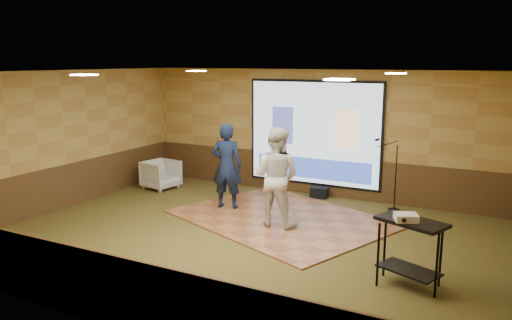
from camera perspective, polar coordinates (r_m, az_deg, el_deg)
The scene contains 18 objects.
ground at distance 9.28m, azimuth -1.30°, elevation -8.89°, with size 9.00×9.00×0.00m, color #343C1B.
room_shell at distance 8.78m, azimuth -1.36°, elevation 4.05°, with size 9.04×7.04×3.02m.
wainscot_back at distance 12.19m, azimuth 6.57°, elevation -1.69°, with size 9.00×0.04×0.95m, color #4D3019.
wainscot_front at distance 6.50m, azimuth -16.68°, elevation -14.03°, with size 9.00×0.04×0.95m, color #4D3019.
wainscot_left at distance 11.87m, azimuth -20.67°, elevation -2.71°, with size 0.04×7.00×0.95m, color #4D3019.
projector_screen at distance 11.96m, azimuth 6.61°, elevation 2.94°, with size 3.32×0.06×2.52m.
downlight_nw at distance 11.40m, azimuth -6.82°, elevation 10.07°, with size 0.32×0.32×0.02m, color #FFEEBF.
downlight_ne at distance 9.64m, azimuth 15.70°, elevation 9.51°, with size 0.32×0.32×0.02m, color #FFEEBF.
downlight_sw at distance 8.86m, azimuth -19.03°, elevation 9.19°, with size 0.32×0.32×0.02m, color #FFEEBF.
downlight_se at distance 6.45m, azimuth 9.52°, elevation 9.06°, with size 0.32×0.32×0.02m, color #FFEEBF.
dance_floor at distance 10.34m, azimuth 2.98°, elevation -6.66°, with size 4.11×3.13×0.03m, color #A0683B.
player_left at distance 10.82m, azimuth -3.36°, elevation -0.67°, with size 0.68×0.45×1.86m, color #141F3E.
player_right at distance 9.65m, azimuth 2.31°, elevation -1.90°, with size 0.94×0.73×1.94m, color silver.
av_table at distance 7.49m, azimuth 17.24°, elevation -8.71°, with size 0.95×0.50×1.00m.
projector at distance 7.32m, azimuth 16.78°, elevation -6.30°, with size 0.31×0.26×0.10m, color white.
mic_stand at distance 11.21m, azimuth 15.32°, elevation -3.08°, with size 0.61×0.25×1.56m.
banquet_chair at distance 12.86m, azimuth -10.82°, elevation -1.64°, with size 0.77×0.80×0.73m, color gray.
duffel_bag at distance 11.95m, azimuth 7.24°, elevation -3.70°, with size 0.40×0.27×0.25m, color black.
Camera 1 is at (4.19, -7.63, 3.21)m, focal length 35.00 mm.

